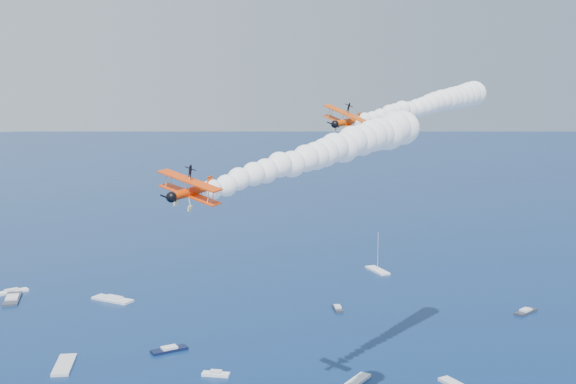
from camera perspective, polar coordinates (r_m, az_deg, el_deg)
name	(u,v)px	position (r m, az deg, el deg)	size (l,w,h in m)	color
biplane_lead	(347,122)	(121.18, 4.70, 5.58)	(7.91, 8.87, 5.34)	#E54804
biplane_trail	(191,191)	(73.88, -7.69, 0.05)	(6.77, 7.60, 4.58)	#F23C05
smoke_trail_lead	(423,106)	(143.68, 10.68, 6.74)	(48.44, 24.06, 9.44)	white
smoke_trail_trail	(325,152)	(94.81, 2.96, 3.23)	(46.72, 27.61, 9.44)	white
spectator_boats	(91,351)	(193.63, -15.41, -12.08)	(237.90, 154.36, 0.70)	black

